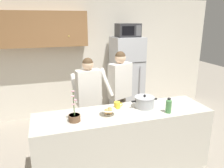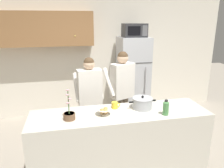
{
  "view_description": "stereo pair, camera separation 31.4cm",
  "coord_description": "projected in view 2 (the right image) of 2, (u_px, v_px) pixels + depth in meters",
  "views": [
    {
      "loc": [
        -1.0,
        -2.62,
        2.16
      ],
      "look_at": [
        0.0,
        0.55,
        1.17
      ],
      "focal_mm": 35.18,
      "sensor_mm": 36.0,
      "label": 1
    },
    {
      "loc": [
        -0.69,
        -2.7,
        2.16
      ],
      "look_at": [
        0.0,
        0.55,
        1.17
      ],
      "focal_mm": 35.18,
      "sensor_mm": 36.0,
      "label": 2
    }
  ],
  "objects": [
    {
      "name": "kitchen_island",
      "position": [
        120.0,
        142.0,
        3.15
      ],
      "size": [
        2.47,
        0.68,
        0.92
      ],
      "primitive_type": "cube",
      "color": "beige",
      "rests_on": "ground"
    },
    {
      "name": "person_by_sink",
      "position": [
        122.0,
        86.0,
        3.93
      ],
      "size": [
        0.6,
        0.55,
        1.63
      ],
      "color": "#726656",
      "rests_on": "ground"
    },
    {
      "name": "cooking_pot",
      "position": [
        142.0,
        103.0,
        3.14
      ],
      "size": [
        0.4,
        0.29,
        0.2
      ],
      "color": "#ADAFB5",
      "rests_on": "kitchen_island"
    },
    {
      "name": "coffee_mug",
      "position": [
        115.0,
        105.0,
        3.16
      ],
      "size": [
        0.13,
        0.09,
        0.1
      ],
      "color": "yellow",
      "rests_on": "kitchen_island"
    },
    {
      "name": "refrigerator",
      "position": [
        133.0,
        78.0,
        4.92
      ],
      "size": [
        0.64,
        0.68,
        1.79
      ],
      "color": "#B7BABF",
      "rests_on": "ground"
    },
    {
      "name": "back_wall_unit",
      "position": [
        85.0,
        52.0,
        4.93
      ],
      "size": [
        6.0,
        0.48,
        2.6
      ],
      "color": "silver",
      "rests_on": "ground"
    },
    {
      "name": "bread_bowl",
      "position": [
        104.0,
        111.0,
        2.94
      ],
      "size": [
        0.21,
        0.21,
        0.1
      ],
      "color": "beige",
      "rests_on": "kitchen_island"
    },
    {
      "name": "person_near_pot",
      "position": [
        90.0,
        92.0,
        3.71
      ],
      "size": [
        0.51,
        0.45,
        1.57
      ],
      "color": "#726656",
      "rests_on": "ground"
    },
    {
      "name": "bottle_near_edge",
      "position": [
        166.0,
        108.0,
        2.92
      ],
      "size": [
        0.08,
        0.08,
        0.21
      ],
      "color": "#4C8C4C",
      "rests_on": "kitchen_island"
    },
    {
      "name": "potted_orchid",
      "position": [
        69.0,
        115.0,
        2.8
      ],
      "size": [
        0.15,
        0.15,
        0.41
      ],
      "color": "brown",
      "rests_on": "kitchen_island"
    },
    {
      "name": "microwave",
      "position": [
        134.0,
        30.0,
        4.6
      ],
      "size": [
        0.48,
        0.37,
        0.28
      ],
      "color": "#2D2D30",
      "rests_on": "refrigerator"
    }
  ]
}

